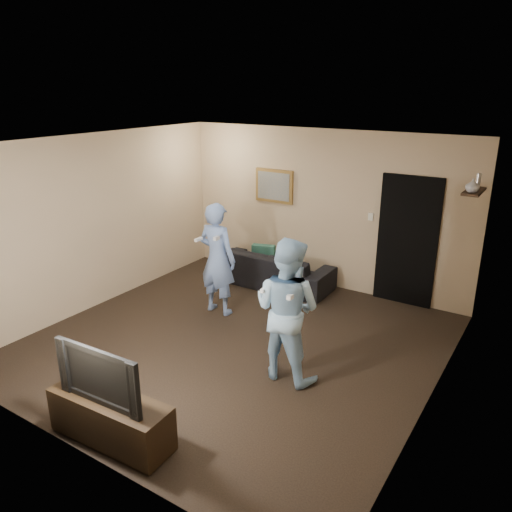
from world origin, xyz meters
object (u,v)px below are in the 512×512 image
Objects in this scene: sofa at (273,268)px; wii_player_right at (287,309)px; television at (106,372)px; tv_console at (111,418)px; wii_player_left at (217,259)px.

sofa is 1.19× the size of wii_player_right.
tv_console is at bearing 0.00° from television.
wii_player_left is 0.99× the size of wii_player_right.
tv_console is (0.73, -4.23, -0.04)m from sofa.
sofa is 2.05× the size of television.
wii_player_left reaches higher than sofa.
television is at bearing -73.03° from wii_player_left.
wii_player_right is at bearing 63.76° from television.
wii_player_right reaches higher than sofa.
sofa is 1.47m from wii_player_left.
wii_player_left is (-0.88, 2.87, 0.59)m from tv_console.
wii_player_left is (-0.88, 2.87, 0.08)m from television.
wii_player_right is (1.70, -0.97, 0.01)m from wii_player_left.
sofa is at bearing 83.64° from wii_player_left.
television is 0.58× the size of wii_player_right.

